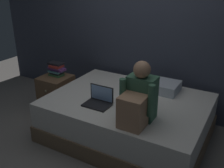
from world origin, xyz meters
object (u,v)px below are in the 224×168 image
object	(u,v)px
person_sitting	(138,100)
pillow	(158,85)
book_stack	(56,69)
nightstand	(56,93)
laptop	(99,100)
bed	(127,117)

from	to	relation	value
person_sitting	pillow	xyz separation A→B (m)	(-0.10, 0.88, -0.19)
person_sitting	book_stack	bearing A→B (deg)	160.34
pillow	book_stack	size ratio (longest dim) A/B	2.23
person_sitting	nightstand	bearing A→B (deg)	161.91
nightstand	laptop	world-z (taller)	laptop
laptop	bed	bearing A→B (deg)	52.88
book_stack	pillow	bearing A→B (deg)	10.93
bed	nightstand	size ratio (longest dim) A/B	3.64
laptop	book_stack	xyz separation A→B (m)	(-1.07, 0.47, 0.06)
bed	person_sitting	distance (m)	0.75
laptop	pillow	bearing A→B (deg)	58.70
person_sitting	laptop	size ratio (longest dim) A/B	2.05
nightstand	person_sitting	xyz separation A→B (m)	(1.63, -0.53, 0.51)
nightstand	pillow	size ratio (longest dim) A/B	0.98
bed	person_sitting	world-z (taller)	person_sitting
person_sitting	book_stack	size ratio (longest dim) A/B	2.61
nightstand	pillow	distance (m)	1.60
nightstand	person_sitting	bearing A→B (deg)	-18.09
bed	nightstand	xyz separation A→B (m)	(-1.30, 0.10, 0.01)
laptop	pillow	size ratio (longest dim) A/B	0.57
laptop	book_stack	world-z (taller)	same
nightstand	book_stack	world-z (taller)	book_stack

